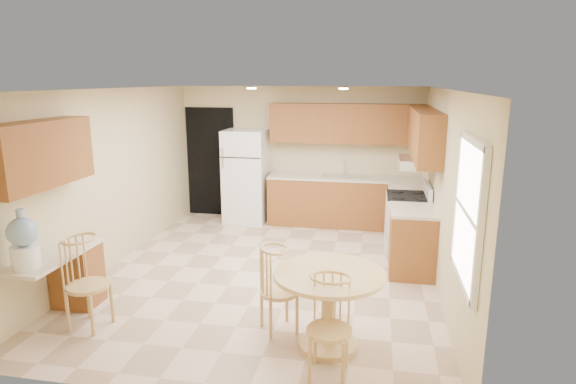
% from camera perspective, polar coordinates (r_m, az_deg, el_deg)
% --- Properties ---
extents(floor, '(5.50, 5.50, 0.00)m').
position_cam_1_polar(floor, '(6.77, -2.44, -9.57)').
color(floor, beige).
rests_on(floor, ground).
extents(ceiling, '(4.50, 5.50, 0.02)m').
position_cam_1_polar(ceiling, '(6.24, -2.67, 12.10)').
color(ceiling, white).
rests_on(ceiling, wall_back).
extents(wall_back, '(4.50, 0.02, 2.50)m').
position_cam_1_polar(wall_back, '(9.04, 1.39, 4.50)').
color(wall_back, '#C5B285').
rests_on(wall_back, floor).
extents(wall_front, '(4.50, 0.02, 2.50)m').
position_cam_1_polar(wall_front, '(3.87, -11.86, -7.83)').
color(wall_front, '#C5B285').
rests_on(wall_front, floor).
extents(wall_left, '(0.02, 5.50, 2.50)m').
position_cam_1_polar(wall_left, '(7.23, -20.21, 1.47)').
color(wall_left, '#C5B285').
rests_on(wall_left, floor).
extents(wall_right, '(0.02, 5.50, 2.50)m').
position_cam_1_polar(wall_right, '(6.28, 17.86, -0.03)').
color(wall_right, '#C5B285').
rests_on(wall_right, floor).
extents(doorway, '(0.90, 0.02, 2.10)m').
position_cam_1_polar(doorway, '(9.50, -9.14, 3.53)').
color(doorway, black).
rests_on(doorway, floor).
extents(base_cab_back, '(2.75, 0.60, 0.87)m').
position_cam_1_polar(base_cab_back, '(8.82, 6.67, -1.22)').
color(base_cab_back, brown).
rests_on(base_cab_back, floor).
extents(counter_back, '(2.75, 0.63, 0.04)m').
position_cam_1_polar(counter_back, '(8.72, 6.75, 1.68)').
color(counter_back, beige).
rests_on(counter_back, base_cab_back).
extents(base_cab_right_a, '(0.60, 0.59, 0.87)m').
position_cam_1_polar(base_cab_right_a, '(8.24, 13.85, -2.55)').
color(base_cab_right_a, brown).
rests_on(base_cab_right_a, floor).
extents(counter_right_a, '(0.63, 0.59, 0.04)m').
position_cam_1_polar(counter_right_a, '(8.14, 14.03, 0.54)').
color(counter_right_a, beige).
rests_on(counter_right_a, base_cab_right_a).
extents(base_cab_right_b, '(0.60, 0.80, 0.87)m').
position_cam_1_polar(base_cab_right_b, '(6.86, 14.48, -5.81)').
color(base_cab_right_b, brown).
rests_on(base_cab_right_b, floor).
extents(counter_right_b, '(0.63, 0.80, 0.04)m').
position_cam_1_polar(counter_right_b, '(6.72, 14.70, -2.14)').
color(counter_right_b, beige).
rests_on(counter_right_b, base_cab_right_b).
extents(upper_cab_back, '(2.75, 0.33, 0.70)m').
position_cam_1_polar(upper_cab_back, '(8.71, 6.98, 8.05)').
color(upper_cab_back, brown).
rests_on(upper_cab_back, wall_back).
extents(upper_cab_right, '(0.33, 2.42, 0.70)m').
position_cam_1_polar(upper_cab_right, '(7.36, 15.78, 6.71)').
color(upper_cab_right, brown).
rests_on(upper_cab_right, wall_right).
extents(upper_cab_left, '(0.33, 1.40, 0.70)m').
position_cam_1_polar(upper_cab_left, '(5.74, -27.32, 4.02)').
color(upper_cab_left, brown).
rests_on(upper_cab_left, wall_left).
extents(sink, '(0.78, 0.44, 0.01)m').
position_cam_1_polar(sink, '(8.71, 6.59, 1.83)').
color(sink, silver).
rests_on(sink, counter_back).
extents(range_hood, '(0.50, 0.76, 0.14)m').
position_cam_1_polar(range_hood, '(7.38, 14.93, 3.41)').
color(range_hood, silver).
rests_on(range_hood, upper_cab_right).
extents(desk_pedestal, '(0.48, 0.42, 0.72)m').
position_cam_1_polar(desk_pedestal, '(6.28, -23.70, -9.05)').
color(desk_pedestal, brown).
rests_on(desk_pedestal, floor).
extents(desk_top, '(0.50, 1.20, 0.04)m').
position_cam_1_polar(desk_top, '(5.86, -26.12, -6.80)').
color(desk_top, beige).
rests_on(desk_top, desk_pedestal).
extents(window, '(0.06, 1.12, 1.30)m').
position_cam_1_polar(window, '(4.45, 20.65, -2.25)').
color(window, white).
rests_on(window, wall_right).
extents(can_light_a, '(0.14, 0.14, 0.02)m').
position_cam_1_polar(can_light_a, '(7.53, -4.34, 12.15)').
color(can_light_a, white).
rests_on(can_light_a, ceiling).
extents(can_light_b, '(0.14, 0.14, 0.02)m').
position_cam_1_polar(can_light_b, '(7.30, 6.60, 12.07)').
color(can_light_b, white).
rests_on(can_light_b, ceiling).
extents(refrigerator, '(0.76, 0.74, 1.72)m').
position_cam_1_polar(refrigerator, '(8.98, -4.99, 1.87)').
color(refrigerator, white).
rests_on(refrigerator, floor).
extents(stove, '(0.65, 0.76, 1.09)m').
position_cam_1_polar(stove, '(7.59, 13.94, -3.66)').
color(stove, white).
rests_on(stove, floor).
extents(dining_table, '(1.09, 1.09, 0.81)m').
position_cam_1_polar(dining_table, '(4.83, 4.87, -12.51)').
color(dining_table, tan).
rests_on(dining_table, floor).
extents(chair_table_a, '(0.41, 0.52, 0.93)m').
position_cam_1_polar(chair_table_a, '(5.04, -1.29, -10.88)').
color(chair_table_a, tan).
rests_on(chair_table_a, floor).
extents(chair_table_b, '(0.41, 0.41, 0.93)m').
position_cam_1_polar(chair_table_b, '(4.32, 4.80, -15.21)').
color(chair_table_b, tan).
rests_on(chair_table_b, floor).
extents(chair_desk, '(0.44, 0.57, 1.00)m').
position_cam_1_polar(chair_desk, '(5.52, -23.29, -9.31)').
color(chair_desk, tan).
rests_on(chair_desk, floor).
extents(water_crock, '(0.30, 0.30, 0.61)m').
position_cam_1_polar(water_crock, '(5.48, -28.85, -5.17)').
color(water_crock, white).
rests_on(water_crock, desk_top).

